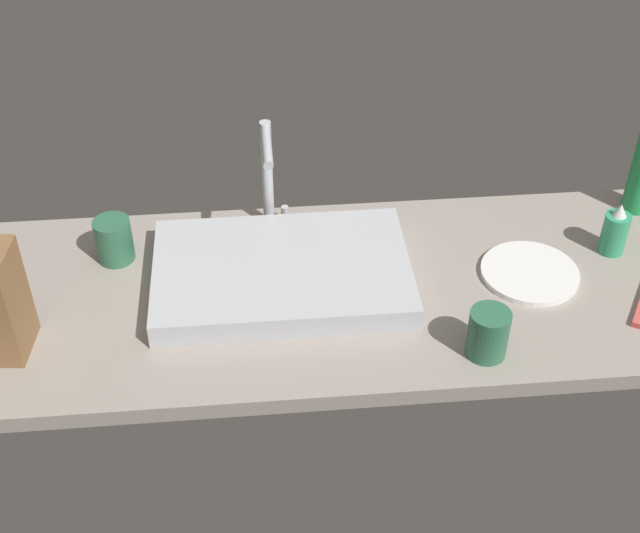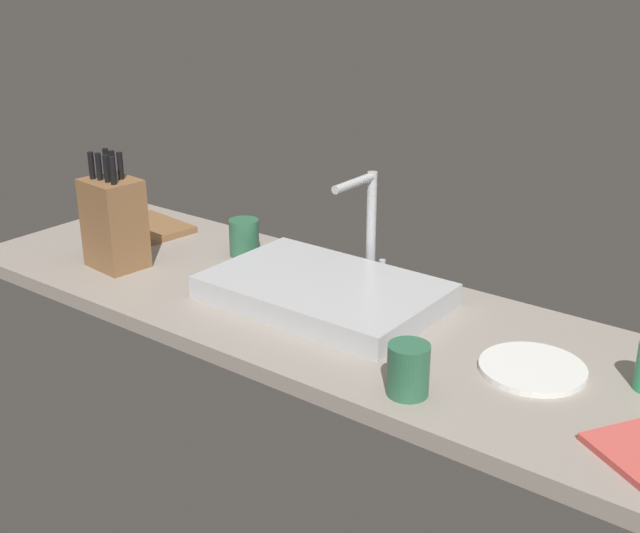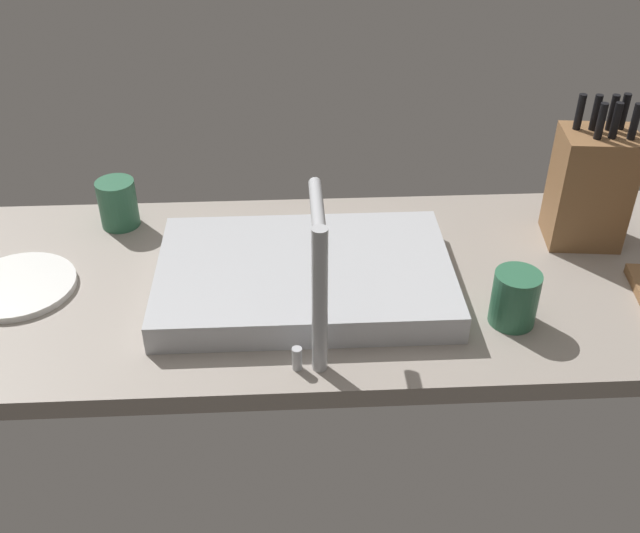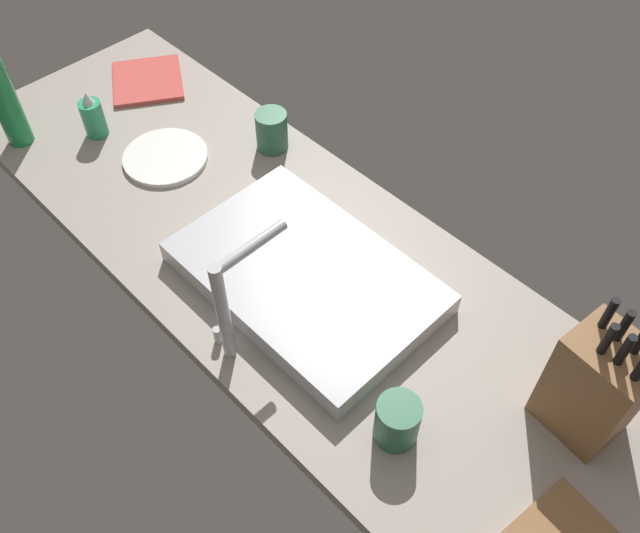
{
  "view_description": "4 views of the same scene",
  "coord_description": "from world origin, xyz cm",
  "px_view_note": "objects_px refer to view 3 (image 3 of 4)",
  "views": [
    {
      "loc": [
        -8.51,
        -133.78,
        118.73
      ],
      "look_at": [
        3.38,
        -4.64,
        13.23
      ],
      "focal_mm": 49.07,
      "sensor_mm": 36.0,
      "label": 1
    },
    {
      "loc": [
        97.24,
        -131.61,
        78.16
      ],
      "look_at": [
        -3.13,
        0.54,
        12.78
      ],
      "focal_mm": 45.58,
      "sensor_mm": 36.0,
      "label": 2
    },
    {
      "loc": [
        -1.02,
        108.88,
        81.39
      ],
      "look_at": [
        -6.36,
        4.16,
        8.94
      ],
      "focal_mm": 41.3,
      "sensor_mm": 36.0,
      "label": 3
    },
    {
      "loc": [
        -65.35,
        58.87,
        112.42
      ],
      "look_at": [
        -6.35,
        1.28,
        10.61
      ],
      "focal_mm": 37.78,
      "sensor_mm": 36.0,
      "label": 4
    }
  ],
  "objects_px": {
    "coffee_mug": "(118,203)",
    "ceramic_cup": "(515,298)",
    "sink_basin": "(305,276)",
    "knife_block": "(590,186)",
    "faucet": "(318,279)",
    "dinner_plate": "(18,286)"
  },
  "relations": [
    {
      "from": "coffee_mug",
      "to": "ceramic_cup",
      "type": "distance_m",
      "value": 0.79
    },
    {
      "from": "sink_basin",
      "to": "ceramic_cup",
      "type": "height_order",
      "value": "ceramic_cup"
    },
    {
      "from": "knife_block",
      "to": "ceramic_cup",
      "type": "relative_size",
      "value": 3.03
    },
    {
      "from": "knife_block",
      "to": "coffee_mug",
      "type": "relative_size",
      "value": 2.97
    },
    {
      "from": "sink_basin",
      "to": "ceramic_cup",
      "type": "bearing_deg",
      "value": 161.73
    },
    {
      "from": "knife_block",
      "to": "faucet",
      "type": "bearing_deg",
      "value": 37.76
    },
    {
      "from": "knife_block",
      "to": "ceramic_cup",
      "type": "bearing_deg",
      "value": 57.12
    },
    {
      "from": "knife_block",
      "to": "coffee_mug",
      "type": "height_order",
      "value": "knife_block"
    },
    {
      "from": "dinner_plate",
      "to": "knife_block",
      "type": "bearing_deg",
      "value": -173.79
    },
    {
      "from": "faucet",
      "to": "knife_block",
      "type": "distance_m",
      "value": 0.62
    },
    {
      "from": "sink_basin",
      "to": "coffee_mug",
      "type": "relative_size",
      "value": 5.31
    },
    {
      "from": "faucet",
      "to": "coffee_mug",
      "type": "height_order",
      "value": "faucet"
    },
    {
      "from": "dinner_plate",
      "to": "ceramic_cup",
      "type": "relative_size",
      "value": 2.11
    },
    {
      "from": "sink_basin",
      "to": "faucet",
      "type": "xyz_separation_m",
      "value": [
        -0.01,
        0.19,
        0.13
      ]
    },
    {
      "from": "coffee_mug",
      "to": "ceramic_cup",
      "type": "bearing_deg",
      "value": 153.78
    },
    {
      "from": "sink_basin",
      "to": "knife_block",
      "type": "xyz_separation_m",
      "value": [
        -0.54,
        -0.14,
        0.09
      ]
    },
    {
      "from": "sink_basin",
      "to": "coffee_mug",
      "type": "bearing_deg",
      "value": -32.83
    },
    {
      "from": "faucet",
      "to": "knife_block",
      "type": "height_order",
      "value": "knife_block"
    },
    {
      "from": "sink_basin",
      "to": "ceramic_cup",
      "type": "distance_m",
      "value": 0.36
    },
    {
      "from": "coffee_mug",
      "to": "ceramic_cup",
      "type": "relative_size",
      "value": 1.02
    },
    {
      "from": "sink_basin",
      "to": "faucet",
      "type": "distance_m",
      "value": 0.23
    },
    {
      "from": "sink_basin",
      "to": "ceramic_cup",
      "type": "xyz_separation_m",
      "value": [
        -0.34,
        0.11,
        0.02
      ]
    }
  ]
}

